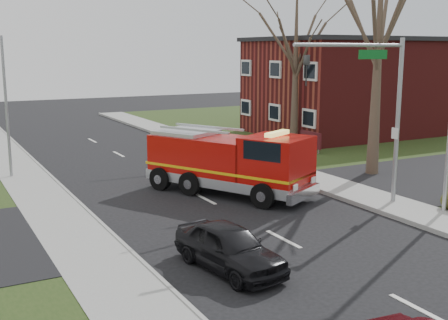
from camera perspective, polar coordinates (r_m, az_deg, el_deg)
name	(u,v)px	position (r m, az deg, el deg)	size (l,w,h in m)	color
ground	(283,239)	(19.32, 6.05, -8.03)	(120.00, 120.00, 0.00)	black
sidewalk_right	(415,213)	(23.23, 18.86, -5.09)	(2.40, 80.00, 0.15)	gray
sidewalk_left	(104,271)	(16.80, -12.05, -10.95)	(2.40, 80.00, 0.15)	gray
brick_building	(358,86)	(44.28, 13.47, 7.36)	(15.40, 10.40, 7.25)	maroon
health_center_sign	(311,140)	(34.97, 8.80, 2.03)	(0.12, 2.00, 1.40)	#430F14
bare_tree_near	(379,27)	(28.96, 15.50, 12.89)	(6.00, 6.00, 12.00)	#3D2F24
bare_tree_far	(296,47)	(36.86, 7.32, 11.28)	(5.25, 5.25, 10.50)	#3D2F24
traffic_signal_mast	(375,92)	(22.77, 15.11, 6.68)	(5.29, 0.18, 6.80)	gray
utility_pole_far	(7,109)	(29.39, -21.22, 4.86)	(0.14, 0.14, 7.00)	gray
fire_engine	(230,164)	(24.85, 0.63, -0.40)	(5.67, 7.79, 3.01)	#A70C07
parked_car_maroon	(229,247)	(16.50, 0.53, -8.85)	(1.62, 4.02, 1.37)	black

